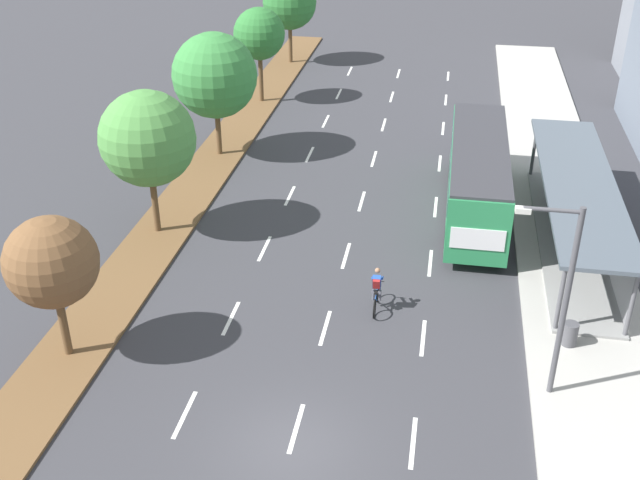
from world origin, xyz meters
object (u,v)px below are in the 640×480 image
at_px(bus, 478,172).
at_px(median_tree_third, 215,76).
at_px(median_tree_nearest, 51,263).
at_px(streetlight, 561,291).
at_px(trash_bin, 570,334).
at_px(cyclist, 376,291).
at_px(median_tree_fourth, 259,34).
at_px(median_tree_second, 147,139).
at_px(bus_shelter, 582,206).
at_px(median_tree_fifth, 290,2).

relative_size(bus, median_tree_third, 1.74).
relative_size(median_tree_nearest, streetlight, 0.78).
height_order(streetlight, trash_bin, streetlight).
distance_m(cyclist, median_tree_nearest, 11.36).
relative_size(bus, median_tree_fourth, 1.93).
bearing_deg(median_tree_fourth, median_tree_second, -91.12).
height_order(bus_shelter, median_tree_third, median_tree_third).
bearing_deg(median_tree_third, bus, -18.68).
distance_m(bus_shelter, median_tree_third, 19.27).
height_order(bus, streetlight, streetlight).
xyz_separation_m(cyclist, median_tree_nearest, (-9.98, -4.58, 2.88)).
bearing_deg(streetlight, median_tree_nearest, -177.38).
height_order(median_tree_second, trash_bin, median_tree_second).
bearing_deg(median_tree_second, bus_shelter, 6.22).
bearing_deg(median_tree_fifth, bus_shelter, -54.57).
distance_m(median_tree_nearest, median_tree_third, 17.83).
xyz_separation_m(cyclist, median_tree_fourth, (-9.77, 22.14, 3.56)).
xyz_separation_m(median_tree_fourth, median_tree_fifth, (0.03, 8.91, 0.07)).
height_order(median_tree_nearest, median_tree_third, median_tree_third).
distance_m(bus, trash_bin, 10.49).
xyz_separation_m(median_tree_second, trash_bin, (16.91, -5.54, -3.82)).
distance_m(cyclist, trash_bin, 6.90).
relative_size(median_tree_nearest, median_tree_fourth, 0.87).
bearing_deg(bus, bus_shelter, -29.05).
bearing_deg(cyclist, streetlight, -33.83).
bearing_deg(bus_shelter, trash_bin, -98.21).
bearing_deg(bus_shelter, median_tree_second, -173.78).
relative_size(median_tree_fifth, streetlight, 0.96).
bearing_deg(streetlight, bus_shelter, 78.24).
relative_size(median_tree_second, median_tree_third, 0.97).
bearing_deg(median_tree_fifth, trash_bin, -62.86).
xyz_separation_m(median_tree_nearest, median_tree_fifth, (0.24, 35.63, 0.75)).
bearing_deg(median_tree_second, bus, 17.56).
xyz_separation_m(bus_shelter, median_tree_second, (-17.99, -1.96, 2.53)).
bearing_deg(median_tree_nearest, cyclist, 24.65).
relative_size(median_tree_second, median_tree_fourth, 1.08).
bearing_deg(bus_shelter, median_tree_nearest, -148.68).
xyz_separation_m(cyclist, median_tree_fifth, (-9.74, 31.04, 3.63)).
relative_size(median_tree_second, streetlight, 0.97).
distance_m(median_tree_second, streetlight, 17.87).
bearing_deg(median_tree_nearest, bus_shelter, 31.32).
bearing_deg(trash_bin, median_tree_second, 161.86).
bearing_deg(median_tree_fourth, median_tree_third, -90.97).
height_order(median_tree_third, streetlight, streetlight).
xyz_separation_m(median_tree_fourth, trash_bin, (16.56, -23.35, -3.77)).
relative_size(median_tree_fourth, streetlight, 0.90).
bearing_deg(median_tree_fourth, streetlight, -59.15).
relative_size(bus_shelter, cyclist, 7.88).
bearing_deg(bus, trash_bin, -72.05).
relative_size(bus_shelter, bus, 1.27).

